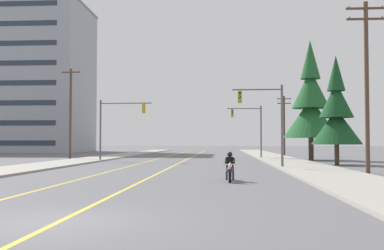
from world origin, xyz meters
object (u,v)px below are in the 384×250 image
Objects in this scene: conifer_tree_right_verge_far at (311,105)px; conifer_tree_right_verge_near at (336,114)px; traffic_signal_near_right at (268,114)px; apartment_building_far_left_block at (10,79)px; traffic_signal_near_left at (115,120)px; utility_pole_right_far at (284,123)px; utility_pole_left_near at (70,112)px; traffic_signal_mid_right at (251,124)px; motorcycle_with_rider at (230,169)px; utility_pole_right_near at (367,81)px.

conifer_tree_right_verge_near is at bearing -88.93° from conifer_tree_right_verge_far.
apartment_building_far_left_block is (-44.73, 51.34, 10.24)m from traffic_signal_near_right.
conifer_tree_right_verge_near reaches higher than traffic_signal_near_left.
conifer_tree_right_verge_far is (0.61, -16.53, 1.33)m from utility_pole_right_far.
conifer_tree_right_verge_near is at bearing -20.69° from utility_pole_left_near.
traffic_signal_mid_right is at bearing 29.55° from traffic_signal_near_left.
motorcycle_with_rider is 11.14m from utility_pole_right_near.
conifer_tree_right_verge_far is at bearing -87.90° from utility_pole_right_far.
conifer_tree_right_verge_near reaches higher than motorcycle_with_rider.
conifer_tree_right_verge_far is at bearing 87.96° from utility_pole_right_near.
apartment_building_far_left_block reaches higher than conifer_tree_right_verge_far.
traffic_signal_near_right is 16.73m from conifer_tree_right_verge_far.
traffic_signal_mid_right is 0.59× the size of utility_pole_right_near.
conifer_tree_right_verge_far reaches higher than utility_pole_left_near.
traffic_signal_near_right is 0.72× the size of utility_pole_right_far.
conifer_tree_right_verge_near is (0.95, 11.24, -1.36)m from utility_pole_right_near.
apartment_building_far_left_block is at bearing 127.26° from traffic_signal_near_left.
apartment_building_far_left_block is (-44.72, 32.09, 10.22)m from traffic_signal_mid_right.
conifer_tree_right_verge_near is at bearing 60.73° from motorcycle_with_rider.
apartment_building_far_left_block reaches higher than motorcycle_with_rider.
utility_pole_right_near reaches higher than traffic_signal_near_right.
traffic_signal_mid_right is at bearing 90.03° from traffic_signal_near_right.
conifer_tree_right_verge_far reaches higher than motorcycle_with_rider.
conifer_tree_right_verge_far reaches higher than utility_pole_right_near.
utility_pole_right_near reaches higher than utility_pole_left_near.
traffic_signal_near_right is at bearing -89.97° from traffic_signal_mid_right.
traffic_signal_near_left is 51.44m from apartment_building_far_left_block.
conifer_tree_right_verge_far reaches higher than traffic_signal_near_left.
apartment_building_far_left_block is at bearing 123.65° from motorcycle_with_rider.
conifer_tree_right_verge_far is at bearing 11.86° from traffic_signal_near_left.
traffic_signal_near_left is (-14.20, 11.20, 0.10)m from traffic_signal_near_right.
utility_pole_right_near is 33.27m from utility_pole_left_near.
utility_pole_right_far is at bearing 92.10° from conifer_tree_right_verge_far.
conifer_tree_right_verge_far reaches higher than conifer_tree_right_verge_near.
apartment_building_far_left_block reaches higher than utility_pole_right_near.
apartment_building_far_left_block is (-30.53, 40.14, 10.14)m from traffic_signal_near_left.
conifer_tree_right_verge_near reaches higher than utility_pole_right_far.
utility_pole_right_far is at bearing 32.99° from utility_pole_left_near.
apartment_building_far_left_block reaches higher than utility_pole_left_near.
traffic_signal_mid_right is at bearing 84.39° from motorcycle_with_rider.
apartment_building_far_left_block is at bearing 144.34° from traffic_signal_mid_right.
traffic_signal_near_right is 8.17m from utility_pole_right_near.
motorcycle_with_rider is 19.38m from conifer_tree_right_verge_near.
utility_pole_right_near is at bearing -41.32° from traffic_signal_near_left.
conifer_tree_right_verge_far is 0.44× the size of apartment_building_far_left_block.
utility_pole_right_near reaches higher than conifer_tree_right_verge_near.
traffic_signal_mid_right is 0.66× the size of conifer_tree_right_verge_near.
traffic_signal_near_right is 68.86m from apartment_building_far_left_block.
traffic_signal_mid_right is at bearing 148.22° from conifer_tree_right_verge_far.
utility_pole_left_near is at bearing -147.01° from utility_pole_right_far.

